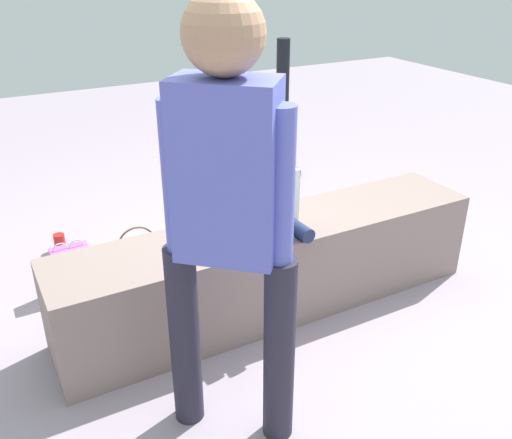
{
  "coord_description": "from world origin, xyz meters",
  "views": [
    {
      "loc": [
        -1.34,
        -2.26,
        1.83
      ],
      "look_at": [
        -0.3,
        -0.34,
        0.76
      ],
      "focal_mm": 38.99,
      "sensor_mm": 36.0,
      "label": 1
    }
  ],
  "objects": [
    {
      "name": "handbag_black_leather",
      "position": [
        0.67,
        1.09,
        0.13
      ],
      "size": [
        0.33,
        0.1,
        0.36
      ],
      "color": "black",
      "rests_on": "ground_plane"
    },
    {
      "name": "cake_box_white",
      "position": [
        0.44,
        0.47,
        0.05
      ],
      "size": [
        0.39,
        0.38,
        0.1
      ],
      "primitive_type": "cube",
      "rotation": [
        0.0,
        0.0,
        -0.22
      ],
      "color": "white",
      "rests_on": "ground_plane"
    },
    {
      "name": "water_bottle_near_gift",
      "position": [
        -0.26,
        0.94,
        0.09
      ],
      "size": [
        0.06,
        0.06,
        0.19
      ],
      "color": "silver",
      "rests_on": "ground_plane"
    },
    {
      "name": "railing_post",
      "position": [
        1.08,
        1.73,
        0.45
      ],
      "size": [
        0.36,
        0.36,
        1.18
      ],
      "color": "black",
      "rests_on": "ground_plane"
    },
    {
      "name": "cake_plate",
      "position": [
        -0.26,
        0.06,
        0.54
      ],
      "size": [
        0.22,
        0.22,
        0.07
      ],
      "color": "#4CA5D8",
      "rests_on": "concrete_ledge"
    },
    {
      "name": "child_seated",
      "position": [
        -0.01,
        -0.04,
        0.73
      ],
      "size": [
        0.28,
        0.32,
        0.48
      ],
      "color": "navy",
      "rests_on": "concrete_ledge"
    },
    {
      "name": "ground_plane",
      "position": [
        0.0,
        0.0,
        0.0
      ],
      "size": [
        12.0,
        12.0,
        0.0
      ],
      "primitive_type": "plane",
      "color": "#9F8F9E"
    },
    {
      "name": "concrete_ledge",
      "position": [
        0.0,
        0.0,
        0.26
      ],
      "size": [
        2.39,
        0.47,
        0.51
      ],
      "primitive_type": "cube",
      "color": "gray",
      "rests_on": "ground_plane"
    },
    {
      "name": "handbag_brown_canvas",
      "position": [
        -0.56,
        0.69,
        0.12
      ],
      "size": [
        0.32,
        0.1,
        0.34
      ],
      "color": "brown",
      "rests_on": "ground_plane"
    },
    {
      "name": "party_cup_red",
      "position": [
        -0.93,
        1.25,
        0.06
      ],
      "size": [
        0.07,
        0.07,
        0.12
      ],
      "primitive_type": "cylinder",
      "color": "red",
      "rests_on": "ground_plane"
    },
    {
      "name": "gift_bag",
      "position": [
        -0.95,
        0.7,
        0.15
      ],
      "size": [
        0.21,
        0.1,
        0.33
      ],
      "color": "#B259BF",
      "rests_on": "ground_plane"
    },
    {
      "name": "adult_standing",
      "position": [
        -0.59,
        -0.67,
        1.04
      ],
      "size": [
        0.41,
        0.39,
        1.73
      ],
      "color": "#252331",
      "rests_on": "ground_plane"
    }
  ]
}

